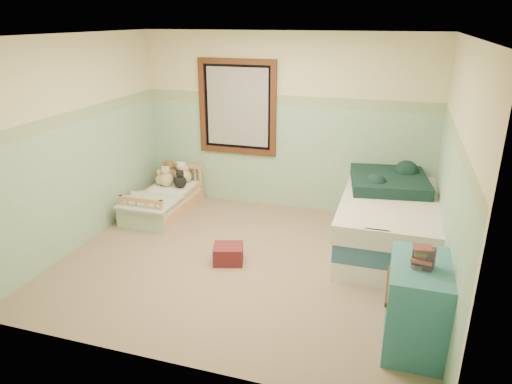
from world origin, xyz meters
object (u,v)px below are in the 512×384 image
(toddler_bed_frame, at_px, (165,206))
(twin_bed_frame, at_px, (387,236))
(dresser, at_px, (417,305))
(red_pillow, at_px, (228,254))
(plush_floor_tan, at_px, (133,210))
(floor_book, at_px, (231,247))
(plush_floor_cream, at_px, (136,206))

(toddler_bed_frame, height_order, twin_bed_frame, twin_bed_frame)
(dresser, bearing_deg, red_pillow, 156.59)
(plush_floor_tan, relative_size, floor_book, 0.91)
(plush_floor_tan, height_order, twin_bed_frame, same)
(toddler_bed_frame, height_order, plush_floor_tan, plush_floor_tan)
(plush_floor_tan, xyz_separation_m, red_pillow, (1.74, -0.83, -0.01))
(toddler_bed_frame, relative_size, twin_bed_frame, 0.61)
(toddler_bed_frame, bearing_deg, plush_floor_tan, -138.71)
(plush_floor_cream, relative_size, twin_bed_frame, 0.11)
(toddler_bed_frame, height_order, floor_book, toddler_bed_frame)
(plush_floor_cream, distance_m, floor_book, 1.77)
(plush_floor_cream, height_order, dresser, dresser)
(plush_floor_tan, distance_m, twin_bed_frame, 3.48)
(toddler_bed_frame, distance_m, floor_book, 1.52)
(twin_bed_frame, relative_size, red_pillow, 6.49)
(red_pillow, xyz_separation_m, floor_book, (-0.10, 0.35, -0.09))
(twin_bed_frame, bearing_deg, dresser, -81.12)
(plush_floor_tan, bearing_deg, floor_book, -16.38)
(dresser, height_order, red_pillow, dresser)
(dresser, relative_size, red_pillow, 2.34)
(toddler_bed_frame, bearing_deg, dresser, -30.28)
(toddler_bed_frame, distance_m, plush_floor_tan, 0.45)
(plush_floor_cream, relative_size, floor_book, 0.95)
(plush_floor_tan, relative_size, dresser, 0.28)
(toddler_bed_frame, bearing_deg, floor_book, -30.84)
(toddler_bed_frame, xyz_separation_m, plush_floor_cream, (-0.36, -0.18, 0.03))
(floor_book, bearing_deg, twin_bed_frame, 37.09)
(toddler_bed_frame, bearing_deg, plush_floor_cream, -153.30)
(toddler_bed_frame, relative_size, plush_floor_cream, 5.72)
(plush_floor_cream, bearing_deg, red_pillow, -28.04)
(toddler_bed_frame, relative_size, plush_floor_tan, 5.96)
(dresser, bearing_deg, plush_floor_tan, 155.63)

